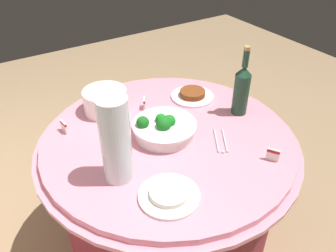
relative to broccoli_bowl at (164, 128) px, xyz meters
name	(u,v)px	position (x,y,z in m)	size (l,w,h in m)	color
ground_plane	(168,240)	(-0.01, -0.02, -0.78)	(6.00, 6.00, 0.00)	#9E7F5B
buffet_table	(168,193)	(-0.01, -0.02, -0.40)	(1.16, 1.16, 0.74)	maroon
broccoli_bowl	(164,128)	(0.00, 0.00, 0.00)	(0.28, 0.28, 0.11)	white
plate_stack	(105,101)	(0.32, 0.13, 0.02)	(0.21, 0.21, 0.11)	white
wine_bottle	(242,89)	(-0.04, -0.40, 0.09)	(0.07, 0.07, 0.34)	#193B27
decorative_fruit_vase	(116,145)	(-0.13, 0.28, 0.11)	(0.11, 0.11, 0.34)	silver
serving_tongs	(221,141)	(-0.17, -0.18, -0.04)	(0.16, 0.12, 0.01)	silver
food_plate_stir_fry	(192,95)	(0.20, -0.30, -0.02)	(0.22, 0.22, 0.04)	white
food_plate_rice	(169,194)	(-0.32, 0.18, -0.03)	(0.22, 0.22, 0.03)	white
label_placard_front	(64,126)	(0.26, 0.36, -0.01)	(0.05, 0.01, 0.05)	white
label_placard_mid	(273,154)	(-0.37, -0.27, -0.01)	(0.05, 0.03, 0.05)	white
label_placard_rear	(144,103)	(0.24, -0.04, -0.01)	(0.05, 0.03, 0.05)	white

